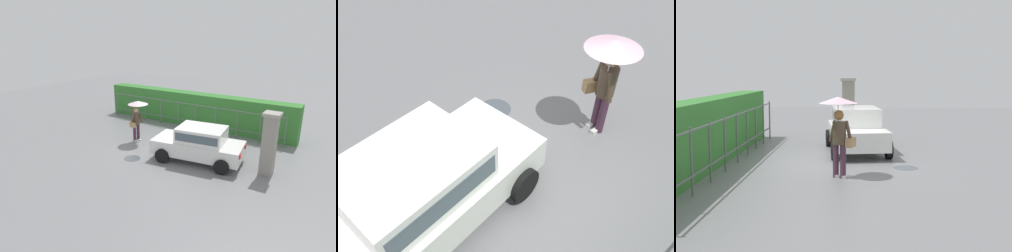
# 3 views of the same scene
# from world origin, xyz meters

# --- Properties ---
(ground_plane) EXTENTS (40.00, 40.00, 0.00)m
(ground_plane) POSITION_xyz_m (0.00, 0.00, 0.00)
(ground_plane) COLOR slate
(car) EXTENTS (3.91, 2.27, 1.48)m
(car) POSITION_xyz_m (1.84, -0.46, 0.80)
(car) COLOR white
(car) RESTS_ON ground
(pedestrian) EXTENTS (0.97, 0.97, 2.04)m
(pedestrian) POSITION_xyz_m (-1.78, -0.06, 1.47)
(pedestrian) COLOR #47283D
(pedestrian) RESTS_ON ground
(gate_pillar) EXTENTS (0.60, 0.60, 2.42)m
(gate_pillar) POSITION_xyz_m (4.55, -0.13, 1.24)
(gate_pillar) COLOR gray
(gate_pillar) RESTS_ON ground
(fence_section) EXTENTS (10.56, 0.05, 1.50)m
(fence_section) POSITION_xyz_m (-0.71, 3.01, 0.82)
(fence_section) COLOR #59605B
(fence_section) RESTS_ON ground
(hedge_row) EXTENTS (11.51, 0.90, 1.90)m
(hedge_row) POSITION_xyz_m (-0.71, 3.79, 0.95)
(hedge_row) COLOR #387F33
(hedge_row) RESTS_ON ground
(puddle_near) EXTENTS (0.70, 0.70, 0.00)m
(puddle_near) POSITION_xyz_m (-0.64, -1.87, 0.00)
(puddle_near) COLOR #4C545B
(puddle_near) RESTS_ON ground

